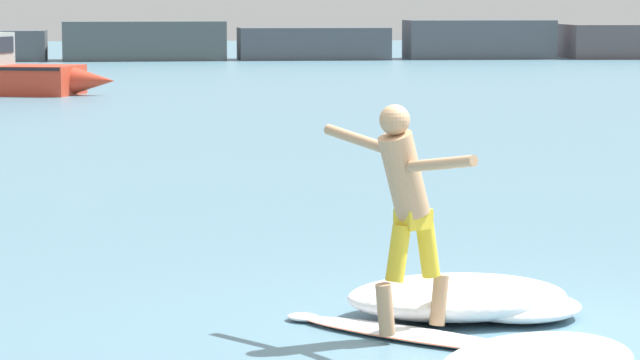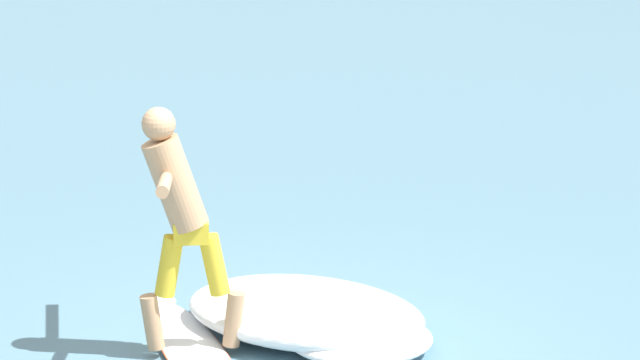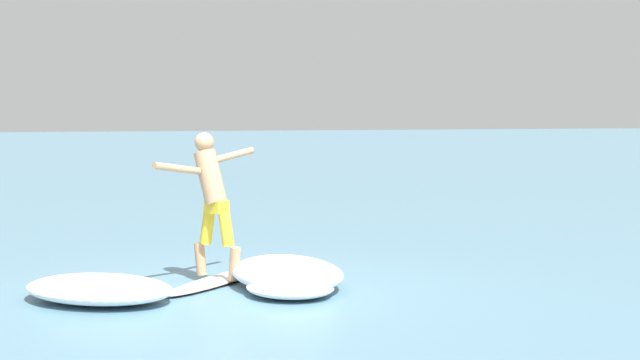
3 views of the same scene
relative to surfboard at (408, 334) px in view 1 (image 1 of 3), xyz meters
The scene contains 6 objects.
ground_plane 0.70m from the surfboard, ahead, with size 200.00×200.00×0.00m, color slate.
rock_jetty_breakwater 62.42m from the surfboard, 96.89° to the left, with size 65.10×5.14×5.98m.
surfboard is the anchor object (origin of this frame).
surfer 1.14m from the surfboard, 120.64° to the right, with size 1.03×1.49×1.85m.
wave_foam_at_nose 1.26m from the surfboard, 29.99° to the left, with size 1.44×1.39×0.21m.
wave_foam_beside 0.94m from the surfboard, 52.96° to the left, with size 1.98×1.39×0.36m.
Camera 1 is at (-2.82, -11.90, 2.71)m, focal length 85.00 mm.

